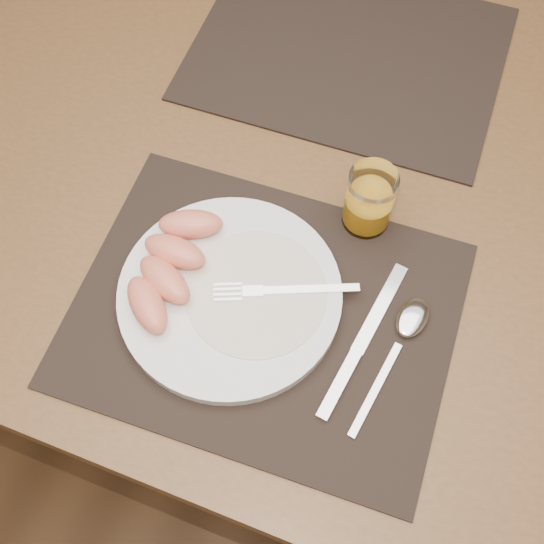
% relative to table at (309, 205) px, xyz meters
% --- Properties ---
extents(ground, '(5.00, 5.00, 0.00)m').
position_rel_table_xyz_m(ground, '(0.00, 0.00, -0.67)').
color(ground, '#54361C').
rests_on(ground, ground).
extents(table, '(1.40, 0.90, 0.75)m').
position_rel_table_xyz_m(table, '(0.00, 0.00, 0.00)').
color(table, brown).
rests_on(table, ground).
extents(placemat_near, '(0.46, 0.37, 0.00)m').
position_rel_table_xyz_m(placemat_near, '(0.02, -0.22, 0.09)').
color(placemat_near, black).
rests_on(placemat_near, table).
extents(placemat_far, '(0.46, 0.36, 0.00)m').
position_rel_table_xyz_m(placemat_far, '(-0.02, 0.22, 0.09)').
color(placemat_far, black).
rests_on(placemat_far, table).
extents(plate, '(0.27, 0.27, 0.02)m').
position_rel_table_xyz_m(plate, '(-0.03, -0.22, 0.10)').
color(plate, white).
rests_on(plate, placemat_near).
extents(plate_dressing, '(0.17, 0.17, 0.00)m').
position_rel_table_xyz_m(plate_dressing, '(-0.00, -0.21, 0.10)').
color(plate_dressing, white).
rests_on(plate_dressing, plate).
extents(fork, '(0.17, 0.08, 0.00)m').
position_rel_table_xyz_m(fork, '(0.02, -0.20, 0.11)').
color(fork, silver).
rests_on(fork, plate).
extents(knife, '(0.05, 0.22, 0.01)m').
position_rel_table_xyz_m(knife, '(0.13, -0.23, 0.09)').
color(knife, silver).
rests_on(knife, placemat_near).
extents(spoon, '(0.05, 0.19, 0.01)m').
position_rel_table_xyz_m(spoon, '(0.18, -0.18, 0.09)').
color(spoon, silver).
rests_on(spoon, placemat_near).
extents(juice_glass, '(0.06, 0.06, 0.09)m').
position_rel_table_xyz_m(juice_glass, '(0.09, -0.05, 0.13)').
color(juice_glass, white).
rests_on(juice_glass, placemat_near).
extents(grapefruit_wedges, '(0.09, 0.19, 0.03)m').
position_rel_table_xyz_m(grapefruit_wedges, '(-0.11, -0.21, 0.12)').
color(grapefruit_wedges, '#E47A5D').
rests_on(grapefruit_wedges, plate).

